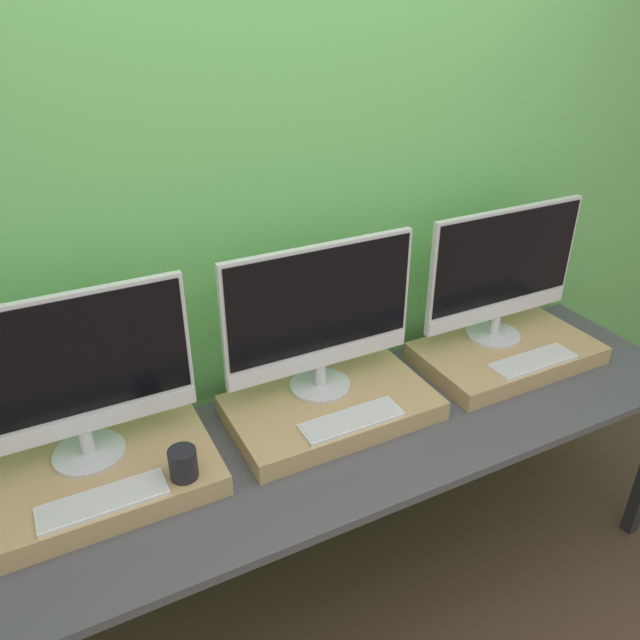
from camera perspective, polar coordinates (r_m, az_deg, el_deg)
name	(u,v)px	position (r m, az deg, el deg)	size (l,w,h in m)	color
wall_back	(287,245)	(2.17, -3.03, 6.86)	(8.00, 0.04, 2.60)	#66B75B
workbench	(344,446)	(2.13, 2.20, -11.40)	(2.66, 0.71, 0.79)	#47474C
wooden_riser_left	(97,481)	(1.97, -19.75, -13.67)	(0.69, 0.40, 0.07)	tan
monitor_left	(71,374)	(1.85, -21.78, -4.63)	(0.67, 0.21, 0.53)	silver
keyboard_left	(103,501)	(1.84, -19.24, -15.33)	(0.34, 0.11, 0.01)	silver
mug	(183,464)	(1.84, -12.41, -12.70)	(0.08, 0.08, 0.09)	black
wooden_riser_center	(331,408)	(2.13, 1.05, -8.02)	(0.69, 0.40, 0.07)	tan
monitor_center	(320,314)	(2.02, 0.02, 0.53)	(0.67, 0.21, 0.53)	silver
keyboard_center	(352,420)	(2.01, 2.91, -9.10)	(0.34, 0.11, 0.01)	silver
wooden_riser_right	(506,353)	(2.53, 16.66, -2.93)	(0.69, 0.40, 0.07)	tan
monitor_right	(503,270)	(2.44, 16.40, 4.39)	(0.67, 0.21, 0.53)	silver
keyboard_right	(533,361)	(2.43, 18.93, -3.55)	(0.34, 0.11, 0.01)	silver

